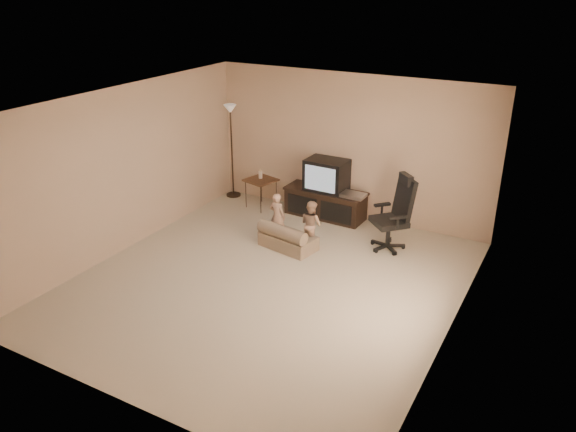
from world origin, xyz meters
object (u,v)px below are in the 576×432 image
object	(u,v)px
tv_stand	(326,193)
toddler_right	(311,224)
side_table	(261,180)
toddler_left	(277,216)
floor_lamp	(231,130)
child_sofa	(287,239)
office_chair	(393,223)

from	to	relation	value
tv_stand	toddler_right	size ratio (longest dim) A/B	1.92
side_table	tv_stand	bearing A→B (deg)	8.68
toddler_left	toddler_right	xyz separation A→B (m)	(0.61, 0.01, -0.01)
floor_lamp	toddler_right	size ratio (longest dim) A/B	2.31
child_sofa	toddler_right	xyz separation A→B (m)	(0.30, 0.26, 0.21)
toddler_left	toddler_right	world-z (taller)	toddler_left
side_table	child_sofa	bearing A→B (deg)	-45.68
tv_stand	floor_lamp	bearing A→B (deg)	-179.79
child_sofa	toddler_right	size ratio (longest dim) A/B	1.22
toddler_left	tv_stand	bearing A→B (deg)	-98.29
side_table	toddler_right	bearing A→B (deg)	-33.32
side_table	floor_lamp	xyz separation A→B (m)	(-0.78, 0.25, 0.77)
child_sofa	floor_lamp	bearing A→B (deg)	153.74
side_table	toddler_right	distance (m)	1.84
office_chair	side_table	bearing A→B (deg)	-145.88
tv_stand	office_chair	xyz separation A→B (m)	(1.45, -0.63, -0.00)
office_chair	child_sofa	world-z (taller)	office_chair
floor_lamp	side_table	bearing A→B (deg)	-17.42
child_sofa	toddler_right	distance (m)	0.45
floor_lamp	tv_stand	bearing A→B (deg)	-1.67
floor_lamp	child_sofa	distance (m)	2.75
tv_stand	toddler_right	world-z (taller)	tv_stand
floor_lamp	toddler_right	xyz separation A→B (m)	(2.31, -1.25, -0.91)
child_sofa	office_chair	bearing A→B (deg)	40.16
side_table	office_chair	bearing A→B (deg)	-9.46
toddler_left	side_table	bearing A→B (deg)	-42.01
floor_lamp	toddler_left	size ratio (longest dim) A/B	2.27
tv_stand	office_chair	world-z (taller)	office_chair
child_sofa	toddler_left	xyz separation A→B (m)	(-0.31, 0.25, 0.22)
child_sofa	side_table	bearing A→B (deg)	144.87
side_table	floor_lamp	bearing A→B (deg)	162.58
floor_lamp	toddler_left	xyz separation A→B (m)	(1.71, -1.26, -0.90)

